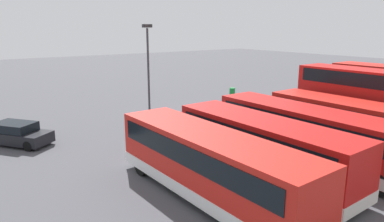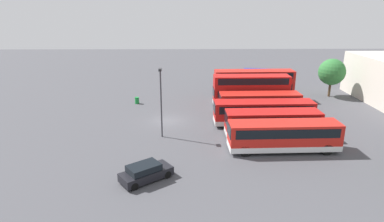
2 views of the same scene
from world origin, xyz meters
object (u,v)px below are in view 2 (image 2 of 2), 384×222
bus_double_decker_near_end (254,84)px  box_truck_blue (255,78)px  bus_single_deck_sixth (284,135)px  waste_bin_yellow (137,100)px  bus_single_deck_fifth (272,123)px  lamp_post_tall (161,98)px  bus_single_deck_third (259,103)px  bus_single_deck_fourth (263,112)px  bus_double_decker_second (251,90)px  car_hatchback_silver (146,172)px

bus_double_decker_near_end → box_truck_blue: size_ratio=1.51×
bus_single_deck_sixth → waste_bin_yellow: 23.45m
bus_single_deck_fifth → waste_bin_yellow: bus_single_deck_fifth is taller
lamp_post_tall → bus_single_deck_sixth: bearing=72.7°
bus_single_deck_fifth → lamp_post_tall: 12.26m
bus_single_deck_third → bus_single_deck_fourth: 3.70m
bus_single_deck_fifth → bus_single_deck_sixth: same height
bus_single_deck_fourth → bus_single_deck_sixth: same height
bus_single_deck_fourth → bus_double_decker_second: bearing=-178.6°
bus_single_deck_fourth → bus_single_deck_fifth: 3.76m
bus_double_decker_near_end → lamp_post_tall: (14.22, -12.72, 1.98)m
bus_double_decker_second → bus_single_deck_third: 3.56m
bus_double_decker_near_end → bus_single_deck_fifth: (14.49, -0.80, -0.83)m
box_truck_blue → bus_double_decker_near_end: bearing=-12.6°
bus_single_deck_fourth → lamp_post_tall: lamp_post_tall is taller
car_hatchback_silver → bus_single_deck_sixth: bearing=113.1°
bus_single_deck_third → lamp_post_tall: lamp_post_tall is taller
box_truck_blue → car_hatchback_silver: bearing=-25.8°
bus_double_decker_near_end → lamp_post_tall: bearing=-41.8°
bus_double_decker_near_end → car_hatchback_silver: (23.44, -13.39, -1.75)m
bus_single_deck_third → bus_double_decker_second: bearing=-171.8°
bus_single_deck_sixth → bus_single_deck_third: bearing=-180.0°
bus_double_decker_second → lamp_post_tall: bearing=-47.6°
car_hatchback_silver → waste_bin_yellow: (-21.87, -3.90, -0.22)m
bus_double_decker_second → waste_bin_yellow: bus_double_decker_second is taller
waste_bin_yellow → bus_single_deck_fifth: bearing=51.9°
bus_single_deck_sixth → waste_bin_yellow: (-16.41, -16.70, -1.15)m
bus_single_deck_fifth → lamp_post_tall: (-0.27, -11.93, 2.81)m
bus_single_deck_fourth → box_truck_blue: (-18.61, 2.68, 0.08)m
bus_double_decker_near_end → bus_double_decker_second: bearing=-16.8°
bus_double_decker_second → bus_single_deck_fourth: size_ratio=0.89×
bus_single_deck_fifth → waste_bin_yellow: bearing=-128.1°
box_truck_blue → bus_single_deck_third: bearing=-9.0°
bus_single_deck_fourth → car_hatchback_silver: bearing=-44.5°
bus_double_decker_second → box_truck_blue: (-11.48, 2.85, -0.74)m
bus_double_decker_near_end → lamp_post_tall: lamp_post_tall is taller
bus_double_decker_near_end → waste_bin_yellow: bus_double_decker_near_end is taller
bus_double_decker_near_end → bus_double_decker_second: same height
bus_double_decker_near_end → bus_single_deck_third: (7.04, -0.60, -0.83)m
bus_single_deck_fourth → bus_single_deck_sixth: 7.27m
bus_double_decker_near_end → bus_double_decker_second: size_ratio=1.13×
lamp_post_tall → box_truck_blue: bearing=146.8°
car_hatchback_silver → lamp_post_tall: lamp_post_tall is taller
bus_double_decker_second → box_truck_blue: bearing=166.0°
waste_bin_yellow → bus_double_decker_near_end: bearing=95.2°
bus_single_deck_fourth → waste_bin_yellow: bearing=-119.2°
lamp_post_tall → waste_bin_yellow: bearing=-160.1°
bus_double_decker_second → box_truck_blue: size_ratio=1.34×
bus_single_deck_third → bus_single_deck_fifth: same height
lamp_post_tall → bus_double_decker_near_end: bearing=138.2°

